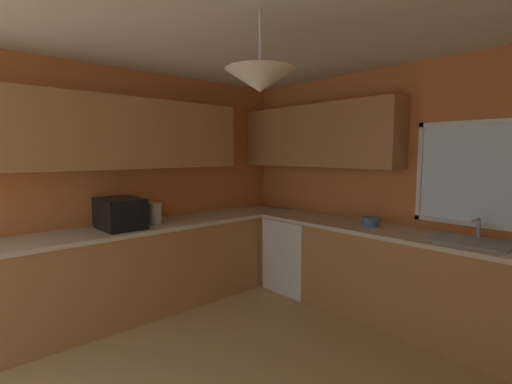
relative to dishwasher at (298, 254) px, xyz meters
The scene contains 8 objects.
room_shell 1.85m from the dishwasher, 58.76° to the right, with size 4.24×4.07×2.53m.
counter_run_left 1.76m from the dishwasher, 111.99° to the right, with size 0.65×3.68×0.88m.
counter_run_back 1.30m from the dishwasher, ahead, with size 3.33×0.65×0.88m.
dishwasher is the anchor object (origin of this frame).
microwave 2.06m from the dishwasher, 109.61° to the right, with size 0.48×0.36×0.29m, color black.
kettle 1.73m from the dishwasher, 113.11° to the right, with size 0.15×0.15×0.22m, color #B7B7BC.
sink_assembly 1.88m from the dishwasher, ahead, with size 0.59×0.40×0.19m.
bowl 1.04m from the dishwasher, ahead, with size 0.17×0.17×0.09m, color #4C7099.
Camera 1 is at (1.70, -1.58, 1.60)m, focal length 25.62 mm.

